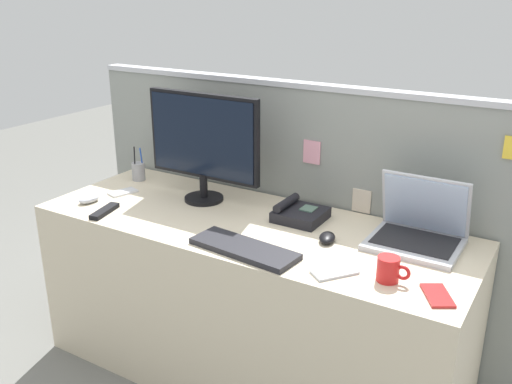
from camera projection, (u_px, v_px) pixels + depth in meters
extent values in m
plane|color=slate|center=(250.00, 370.00, 2.59)|extent=(10.00, 10.00, 0.00)
cube|color=beige|center=(250.00, 300.00, 2.46)|extent=(1.84, 0.67, 0.74)
cube|color=gray|center=(292.00, 218.00, 2.68)|extent=(2.17, 0.06, 1.24)
cube|color=#B7BAC1|center=(295.00, 84.00, 2.46)|extent=(2.17, 0.07, 0.02)
cube|color=yellow|center=(213.00, 110.00, 2.69)|extent=(0.09, 0.01, 0.08)
cube|color=beige|center=(362.00, 201.00, 2.42)|extent=(0.08, 0.01, 0.10)
cube|color=pink|center=(312.00, 152.00, 2.48)|extent=(0.08, 0.01, 0.10)
cylinder|color=black|center=(204.00, 198.00, 2.58)|extent=(0.18, 0.18, 0.02)
cylinder|color=black|center=(204.00, 186.00, 2.56)|extent=(0.04, 0.04, 0.11)
cube|color=black|center=(204.00, 136.00, 2.49)|extent=(0.56, 0.03, 0.38)
cube|color=black|center=(201.00, 137.00, 2.48)|extent=(0.53, 0.01, 0.35)
cube|color=#B2B5BC|center=(414.00, 244.00, 2.12)|extent=(0.33, 0.28, 0.02)
cube|color=black|center=(415.00, 240.00, 2.12)|extent=(0.29, 0.21, 0.00)
cube|color=#B2B5BC|center=(425.00, 204.00, 2.16)|extent=(0.33, 0.08, 0.24)
cube|color=#9EB2D1|center=(424.00, 205.00, 2.15)|extent=(0.31, 0.07, 0.22)
cube|color=black|center=(301.00, 215.00, 2.36)|extent=(0.19, 0.19, 0.04)
cube|color=#4C6B5B|center=(309.00, 209.00, 2.36)|extent=(0.06, 0.07, 0.01)
cylinder|color=black|center=(286.00, 203.00, 2.38)|extent=(0.04, 0.17, 0.04)
cube|color=#232328|center=(244.00, 249.00, 2.08)|extent=(0.43, 0.19, 0.02)
ellipsoid|color=black|center=(327.00, 238.00, 2.16)|extent=(0.09, 0.11, 0.03)
ellipsoid|color=#B2B5BC|center=(89.00, 199.00, 2.55)|extent=(0.08, 0.11, 0.03)
cylinder|color=#99999E|center=(138.00, 172.00, 2.83)|extent=(0.06, 0.06, 0.09)
cylinder|color=blue|center=(142.00, 160.00, 2.82)|extent=(0.01, 0.02, 0.13)
cylinder|color=black|center=(135.00, 161.00, 2.80)|extent=(0.02, 0.03, 0.14)
cube|color=#B22323|center=(437.00, 295.00, 1.78)|extent=(0.14, 0.16, 0.01)
cube|color=silver|center=(123.00, 192.00, 2.67)|extent=(0.11, 0.14, 0.01)
cube|color=#B7BAC1|center=(335.00, 272.00, 1.92)|extent=(0.15, 0.17, 0.01)
cube|color=black|center=(105.00, 211.00, 2.43)|extent=(0.08, 0.18, 0.02)
cylinder|color=red|center=(388.00, 269.00, 1.87)|extent=(0.07, 0.07, 0.09)
torus|color=red|center=(403.00, 273.00, 1.84)|extent=(0.05, 0.01, 0.05)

